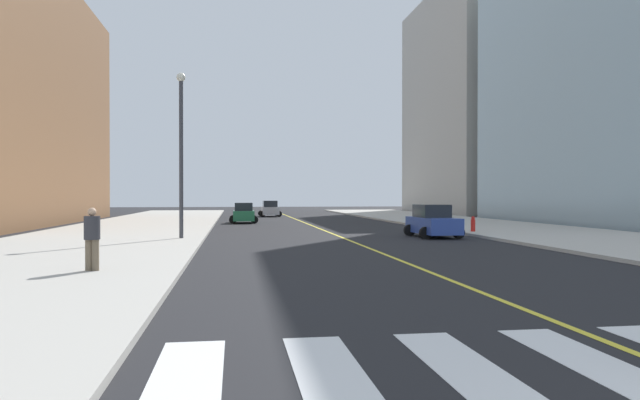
# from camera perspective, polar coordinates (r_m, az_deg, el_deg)

# --- Properties ---
(sidewalk_kerb_west) EXTENTS (10.00, 120.00, 0.15)m
(sidewalk_kerb_west) POSITION_cam_1_polar(r_m,az_deg,el_deg) (24.12, -24.08, -4.80)
(sidewalk_kerb_west) COLOR #B2ADA3
(sidewalk_kerb_west) RESTS_ON ground
(lane_divider_paint) EXTENTS (0.16, 80.00, 0.01)m
(lane_divider_paint) POSITION_cam_1_polar(r_m,az_deg,el_deg) (43.56, -0.87, -2.51)
(lane_divider_paint) COLOR yellow
(lane_divider_paint) RESTS_ON ground
(parking_garage_concrete) EXTENTS (18.00, 24.00, 27.84)m
(parking_garage_concrete) POSITION_cam_1_polar(r_m,az_deg,el_deg) (79.15, 16.93, 8.92)
(parking_garage_concrete) COLOR #B2ADA3
(parking_garage_concrete) RESTS_ON ground
(car_silver_nearest) EXTENTS (2.41, 3.81, 1.69)m
(car_silver_nearest) POSITION_cam_1_polar(r_m,az_deg,el_deg) (61.73, -4.96, -0.90)
(car_silver_nearest) COLOR #B7B7BC
(car_silver_nearest) RESTS_ON ground
(car_blue_second) EXTENTS (2.56, 4.02, 1.77)m
(car_blue_second) POSITION_cam_1_polar(r_m,az_deg,el_deg) (31.92, 11.04, -2.13)
(car_blue_second) COLOR #2D479E
(car_blue_second) RESTS_ON ground
(car_green_third) EXTENTS (2.32, 3.71, 1.66)m
(car_green_third) POSITION_cam_1_polar(r_m,az_deg,el_deg) (47.69, -7.53, -1.32)
(car_green_third) COLOR #236B42
(car_green_third) RESTS_ON ground
(pedestrian_walking_west) EXTENTS (0.44, 0.44, 1.77)m
(pedestrian_walking_west) POSITION_cam_1_polar(r_m,az_deg,el_deg) (17.53, -21.50, -3.31)
(pedestrian_walking_west) COLOR brown
(pedestrian_walking_west) RESTS_ON sidewalk_kerb_west
(fire_hydrant) EXTENTS (0.26, 0.26, 0.89)m
(fire_hydrant) POSITION_cam_1_polar(r_m,az_deg,el_deg) (35.11, 14.82, -2.31)
(fire_hydrant) COLOR red
(fire_hydrant) RESTS_ON sidewalk_kerb_east
(street_lamp) EXTENTS (0.44, 0.44, 8.17)m
(street_lamp) POSITION_cam_1_polar(r_m,az_deg,el_deg) (29.58, -13.50, 5.60)
(street_lamp) COLOR #38383D
(street_lamp) RESTS_ON sidewalk_kerb_west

